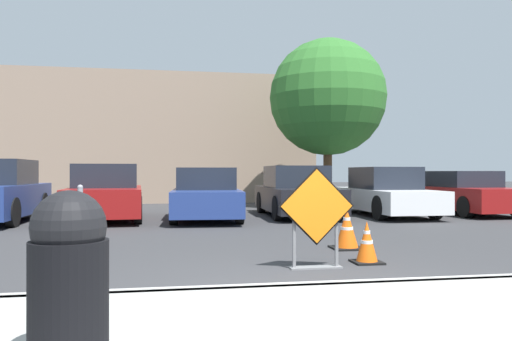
{
  "coord_description": "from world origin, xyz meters",
  "views": [
    {
      "loc": [
        -1.52,
        -5.1,
        1.32
      ],
      "look_at": [
        0.99,
        9.43,
        1.37
      ],
      "focal_mm": 35.0,
      "sensor_mm": 36.0,
      "label": 1
    }
  ],
  "objects_px": {
    "road_closed_sign": "(316,215)",
    "parked_car_third": "(206,195)",
    "parked_car_second": "(106,194)",
    "parked_car_fourth": "(296,193)",
    "parked_car_fifth": "(386,193)",
    "trash_bin": "(69,274)",
    "parked_car_sixth": "(463,194)",
    "traffic_cone_nearest": "(367,243)",
    "bollard_nearest": "(80,209)",
    "traffic_cone_second": "(347,229)"
  },
  "relations": [
    {
      "from": "traffic_cone_nearest",
      "to": "parked_car_fourth",
      "type": "height_order",
      "value": "parked_car_fourth"
    },
    {
      "from": "road_closed_sign",
      "to": "parked_car_third",
      "type": "bearing_deg",
      "value": 97.52
    },
    {
      "from": "traffic_cone_second",
      "to": "parked_car_fifth",
      "type": "height_order",
      "value": "parked_car_fifth"
    },
    {
      "from": "parked_car_second",
      "to": "bollard_nearest",
      "type": "height_order",
      "value": "parked_car_second"
    },
    {
      "from": "road_closed_sign",
      "to": "bollard_nearest",
      "type": "xyz_separation_m",
      "value": [
        -3.8,
        4.19,
        -0.18
      ]
    },
    {
      "from": "traffic_cone_nearest",
      "to": "parked_car_fourth",
      "type": "relative_size",
      "value": 0.14
    },
    {
      "from": "parked_car_fifth",
      "to": "trash_bin",
      "type": "bearing_deg",
      "value": 57.92
    },
    {
      "from": "parked_car_second",
      "to": "trash_bin",
      "type": "height_order",
      "value": "parked_car_second"
    },
    {
      "from": "parked_car_second",
      "to": "trash_bin",
      "type": "bearing_deg",
      "value": 92.38
    },
    {
      "from": "traffic_cone_nearest",
      "to": "parked_car_sixth",
      "type": "distance_m",
      "value": 10.0
    },
    {
      "from": "parked_car_third",
      "to": "parked_car_sixth",
      "type": "height_order",
      "value": "parked_car_third"
    },
    {
      "from": "parked_car_sixth",
      "to": "bollard_nearest",
      "type": "relative_size",
      "value": 4.22
    },
    {
      "from": "parked_car_second",
      "to": "parked_car_fourth",
      "type": "relative_size",
      "value": 1.0
    },
    {
      "from": "trash_bin",
      "to": "parked_car_third",
      "type": "bearing_deg",
      "value": 81.44
    },
    {
      "from": "parked_car_fifth",
      "to": "trash_bin",
      "type": "xyz_separation_m",
      "value": [
        -7.09,
        -11.02,
        0.01
      ]
    },
    {
      "from": "parked_car_second",
      "to": "trash_bin",
      "type": "xyz_separation_m",
      "value": [
        1.13,
        -11.01,
        -0.03
      ]
    },
    {
      "from": "parked_car_sixth",
      "to": "road_closed_sign",
      "type": "bearing_deg",
      "value": 46.99
    },
    {
      "from": "parked_car_third",
      "to": "bollard_nearest",
      "type": "xyz_separation_m",
      "value": [
        -2.82,
        -3.23,
        -0.11
      ]
    },
    {
      "from": "parked_car_fourth",
      "to": "parked_car_fifth",
      "type": "distance_m",
      "value": 2.75
    },
    {
      "from": "parked_car_fourth",
      "to": "bollard_nearest",
      "type": "relative_size",
      "value": 4.14
    },
    {
      "from": "parked_car_sixth",
      "to": "traffic_cone_second",
      "type": "bearing_deg",
      "value": 44.9
    },
    {
      "from": "parked_car_third",
      "to": "bollard_nearest",
      "type": "relative_size",
      "value": 4.27
    },
    {
      "from": "traffic_cone_nearest",
      "to": "parked_car_second",
      "type": "xyz_separation_m",
      "value": [
        -4.56,
        7.43,
        0.41
      ]
    },
    {
      "from": "traffic_cone_second",
      "to": "parked_car_sixth",
      "type": "bearing_deg",
      "value": 45.66
    },
    {
      "from": "road_closed_sign",
      "to": "parked_car_third",
      "type": "xyz_separation_m",
      "value": [
        -0.98,
        7.41,
        -0.07
      ]
    },
    {
      "from": "trash_bin",
      "to": "bollard_nearest",
      "type": "distance_m",
      "value": 7.57
    },
    {
      "from": "road_closed_sign",
      "to": "trash_bin",
      "type": "bearing_deg",
      "value": -128.2
    },
    {
      "from": "traffic_cone_nearest",
      "to": "parked_car_third",
      "type": "distance_m",
      "value": 7.37
    },
    {
      "from": "parked_car_third",
      "to": "bollard_nearest",
      "type": "distance_m",
      "value": 4.29
    },
    {
      "from": "parked_car_fifth",
      "to": "trash_bin",
      "type": "distance_m",
      "value": 13.1
    },
    {
      "from": "parked_car_fourth",
      "to": "parked_car_fifth",
      "type": "relative_size",
      "value": 0.95
    },
    {
      "from": "traffic_cone_nearest",
      "to": "parked_car_third",
      "type": "height_order",
      "value": "parked_car_third"
    },
    {
      "from": "road_closed_sign",
      "to": "bollard_nearest",
      "type": "height_order",
      "value": "road_closed_sign"
    },
    {
      "from": "parked_car_second",
      "to": "traffic_cone_second",
      "type": "bearing_deg",
      "value": 124.37
    },
    {
      "from": "parked_car_fifth",
      "to": "parked_car_sixth",
      "type": "height_order",
      "value": "parked_car_fifth"
    },
    {
      "from": "parked_car_second",
      "to": "parked_car_sixth",
      "type": "bearing_deg",
      "value": 177.82
    },
    {
      "from": "traffic_cone_second",
      "to": "parked_car_second",
      "type": "distance_m",
      "value": 7.74
    },
    {
      "from": "parked_car_third",
      "to": "trash_bin",
      "type": "xyz_separation_m",
      "value": [
        -1.61,
        -10.7,
        0.01
      ]
    },
    {
      "from": "parked_car_third",
      "to": "trash_bin",
      "type": "height_order",
      "value": "parked_car_third"
    },
    {
      "from": "traffic_cone_nearest",
      "to": "parked_car_fourth",
      "type": "distance_m",
      "value": 7.73
    },
    {
      "from": "traffic_cone_nearest",
      "to": "parked_car_second",
      "type": "bearing_deg",
      "value": 121.55
    },
    {
      "from": "parked_car_third",
      "to": "parked_car_sixth",
      "type": "bearing_deg",
      "value": -172.98
    },
    {
      "from": "parked_car_third",
      "to": "parked_car_fifth",
      "type": "xyz_separation_m",
      "value": [
        5.48,
        0.31,
        0.0
      ]
    },
    {
      "from": "parked_car_sixth",
      "to": "parked_car_fourth",
      "type": "bearing_deg",
      "value": -0.56
    },
    {
      "from": "parked_car_sixth",
      "to": "trash_bin",
      "type": "bearing_deg",
      "value": 48.12
    },
    {
      "from": "traffic_cone_nearest",
      "to": "parked_car_second",
      "type": "height_order",
      "value": "parked_car_second"
    },
    {
      "from": "trash_bin",
      "to": "bollard_nearest",
      "type": "height_order",
      "value": "trash_bin"
    },
    {
      "from": "traffic_cone_second",
      "to": "bollard_nearest",
      "type": "distance_m",
      "value": 5.47
    },
    {
      "from": "traffic_cone_nearest",
      "to": "trash_bin",
      "type": "bearing_deg",
      "value": -133.83
    },
    {
      "from": "traffic_cone_nearest",
      "to": "parked_car_second",
      "type": "distance_m",
      "value": 8.73
    }
  ]
}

